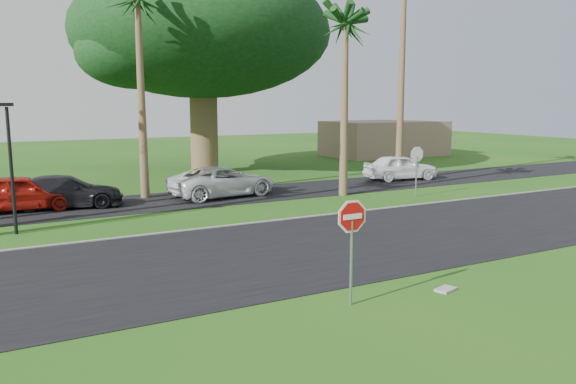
{
  "coord_description": "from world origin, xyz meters",
  "views": [
    {
      "loc": [
        -6.7,
        -13.31,
        4.68
      ],
      "look_at": [
        1.75,
        2.39,
        1.8
      ],
      "focal_mm": 35.0,
      "sensor_mm": 36.0,
      "label": 1
    }
  ],
  "objects_px": {
    "stop_sign_far": "(417,161)",
    "car_red": "(21,193)",
    "stop_sign_near": "(352,230)",
    "car_minivan": "(223,182)",
    "car_dark": "(65,192)",
    "car_pickup": "(401,167)"
  },
  "relations": [
    {
      "from": "car_red",
      "to": "car_minivan",
      "type": "bearing_deg",
      "value": -90.08
    },
    {
      "from": "car_red",
      "to": "car_dark",
      "type": "distance_m",
      "value": 1.79
    },
    {
      "from": "stop_sign_near",
      "to": "car_minivan",
      "type": "height_order",
      "value": "stop_sign_near"
    },
    {
      "from": "stop_sign_near",
      "to": "car_pickup",
      "type": "xyz_separation_m",
      "value": [
        14.68,
        16.05,
        -1.02
      ]
    },
    {
      "from": "car_dark",
      "to": "stop_sign_near",
      "type": "bearing_deg",
      "value": -153.88
    },
    {
      "from": "stop_sign_near",
      "to": "car_pickup",
      "type": "distance_m",
      "value": 21.77
    },
    {
      "from": "stop_sign_near",
      "to": "car_pickup",
      "type": "height_order",
      "value": "stop_sign_near"
    },
    {
      "from": "stop_sign_far",
      "to": "car_minivan",
      "type": "relative_size",
      "value": 0.49
    },
    {
      "from": "stop_sign_far",
      "to": "car_dark",
      "type": "height_order",
      "value": "stop_sign_far"
    },
    {
      "from": "stop_sign_far",
      "to": "car_red",
      "type": "bearing_deg",
      "value": -16.21
    },
    {
      "from": "stop_sign_near",
      "to": "car_dark",
      "type": "relative_size",
      "value": 0.53
    },
    {
      "from": "stop_sign_near",
      "to": "stop_sign_far",
      "type": "relative_size",
      "value": 1.0
    },
    {
      "from": "stop_sign_far",
      "to": "car_minivan",
      "type": "distance_m",
      "value": 9.67
    },
    {
      "from": "stop_sign_near",
      "to": "car_pickup",
      "type": "bearing_deg",
      "value": 47.56
    },
    {
      "from": "stop_sign_near",
      "to": "stop_sign_far",
      "type": "height_order",
      "value": "same"
    },
    {
      "from": "car_dark",
      "to": "car_minivan",
      "type": "bearing_deg",
      "value": -83.0
    },
    {
      "from": "car_red",
      "to": "stop_sign_near",
      "type": "bearing_deg",
      "value": -155.49
    },
    {
      "from": "car_red",
      "to": "car_pickup",
      "type": "xyz_separation_m",
      "value": [
        20.74,
        -0.05,
        -0.03
      ]
    },
    {
      "from": "car_minivan",
      "to": "car_red",
      "type": "bearing_deg",
      "value": 78.14
    },
    {
      "from": "car_minivan",
      "to": "car_pickup",
      "type": "height_order",
      "value": "car_pickup"
    },
    {
      "from": "stop_sign_near",
      "to": "car_red",
      "type": "xyz_separation_m",
      "value": [
        -6.06,
        16.1,
        -0.99
      ]
    },
    {
      "from": "stop_sign_near",
      "to": "stop_sign_far",
      "type": "xyz_separation_m",
      "value": [
        11.5,
        11.0,
        0.0
      ]
    }
  ]
}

